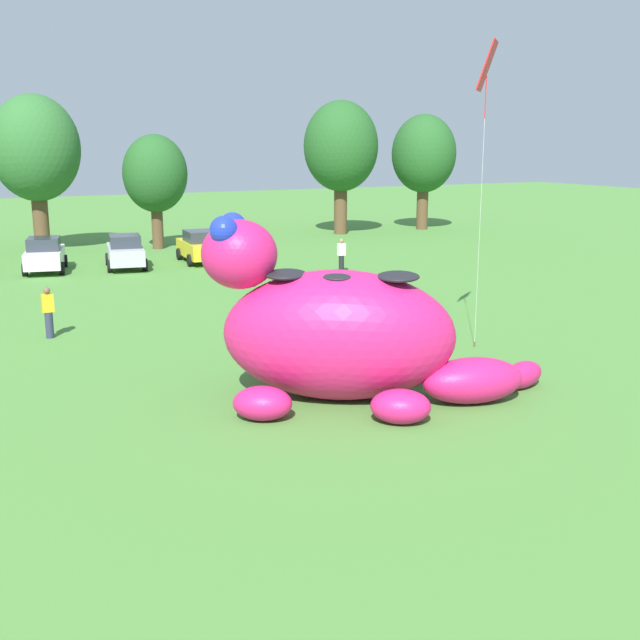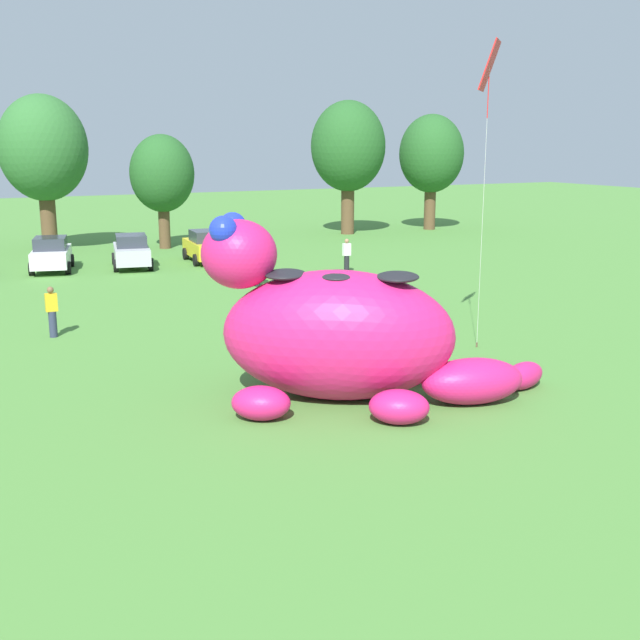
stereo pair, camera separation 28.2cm
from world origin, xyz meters
The scene contains 14 objects.
ground_plane centered at (0.00, 0.00, 0.00)m, with size 160.00×160.00×0.00m, color #4C8438.
giant_inflatable_creature centered at (-0.66, -0.22, 1.70)m, with size 8.91×6.33×4.64m.
car_white centered at (-4.19, 23.92, 0.86)m, with size 2.61×4.38×1.72m.
car_silver centered at (-0.34, 23.17, 0.86)m, with size 2.49×4.34×1.72m.
car_yellow centered at (3.72, 23.31, 0.86)m, with size 2.20×4.23×1.72m.
tree_mid_left centered at (-3.15, 31.88, 5.92)m, with size 5.10×5.10×9.06m.
tree_centre_left centered at (3.25, 29.77, 4.45)m, with size 3.83×3.83×6.80m.
tree_centre centered at (16.85, 31.52, 5.97)m, with size 5.14×5.14×9.12m.
tree_centre_right centered at (23.66, 31.37, 5.43)m, with size 4.67×4.67×8.30m.
spectator_near_inflatable centered at (3.85, 18.95, 0.85)m, with size 0.38×0.26×1.71m.
spectator_mid_field centered at (8.75, 16.70, 0.85)m, with size 0.38×0.26×1.71m.
spectator_by_cars centered at (3.44, 15.35, 0.85)m, with size 0.38×0.26×1.71m.
spectator_far_side centered at (-6.20, 9.64, 0.85)m, with size 0.38×0.26×1.71m.
tethered_flying_kite centered at (5.63, 2.25, 8.40)m, with size 1.13×1.13×9.28m.
Camera 1 is at (-9.87, -17.00, 6.40)m, focal length 44.14 mm.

